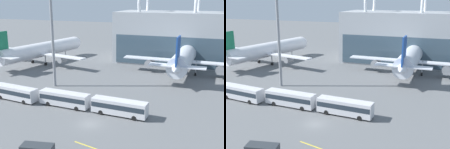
# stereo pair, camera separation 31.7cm
# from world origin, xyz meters

# --- Properties ---
(ground_plane) EXTENTS (440.00, 440.00, 0.00)m
(ground_plane) POSITION_xyz_m (0.00, 0.00, 0.00)
(ground_plane) COLOR slate
(airliner_at_gate_near) EXTENTS (40.73, 43.45, 13.45)m
(airliner_at_gate_near) POSITION_xyz_m (-38.74, 40.37, 5.15)
(airliner_at_gate_near) COLOR white
(airliner_at_gate_near) RESTS_ON ground_plane
(airliner_at_gate_far) EXTENTS (39.05, 40.89, 13.92)m
(airliner_at_gate_far) POSITION_xyz_m (12.44, 44.61, 5.31)
(airliner_at_gate_far) COLOR silver
(airliner_at_gate_far) RESTS_ON ground_plane
(shuttle_bus_0) EXTENTS (12.05, 3.88, 3.37)m
(shuttle_bus_0) POSITION_xyz_m (-22.14, 5.74, 1.97)
(shuttle_bus_0) COLOR silver
(shuttle_bus_0) RESTS_ON ground_plane
(shuttle_bus_1) EXTENTS (11.94, 3.19, 3.37)m
(shuttle_bus_1) POSITION_xyz_m (-9.11, 6.27, 1.97)
(shuttle_bus_1) COLOR silver
(shuttle_bus_1) RESTS_ON ground_plane
(shuttle_bus_2) EXTENTS (11.94, 3.22, 3.37)m
(shuttle_bus_2) POSITION_xyz_m (3.92, 5.88, 1.97)
(shuttle_bus_2) COLOR silver
(shuttle_bus_2) RESTS_ON ground_plane
(floodlight_mast) EXTENTS (2.66, 2.66, 30.63)m
(floodlight_mast) POSITION_xyz_m (-19.33, 18.69, 18.48)
(floodlight_mast) COLOR gray
(floodlight_mast) RESTS_ON ground_plane
(lane_stripe_3) EXTENTS (8.55, 0.72, 0.01)m
(lane_stripe_3) POSITION_xyz_m (-27.52, 10.96, 0.00)
(lane_stripe_3) COLOR yellow
(lane_stripe_3) RESTS_ON ground_plane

